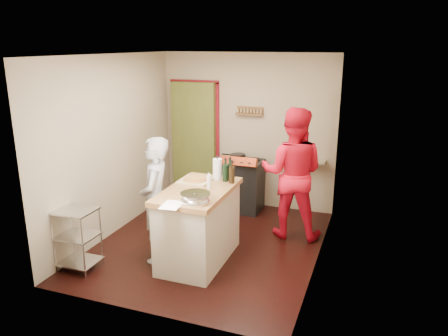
{
  "coord_description": "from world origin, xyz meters",
  "views": [
    {
      "loc": [
        2.13,
        -5.23,
        2.75
      ],
      "look_at": [
        0.22,
        0.0,
        1.14
      ],
      "focal_mm": 35.0,
      "sensor_mm": 36.0,
      "label": 1
    }
  ],
  "objects": [
    {
      "name": "ceiling",
      "position": [
        0.0,
        0.0,
        2.61
      ],
      "size": [
        3.0,
        3.5,
        0.02
      ],
      "primitive_type": "cube",
      "color": "white",
      "rests_on": "back_wall"
    },
    {
      "name": "back_wall",
      "position": [
        -0.64,
        1.78,
        1.13
      ],
      "size": [
        3.0,
        0.44,
        2.6
      ],
      "color": "gray",
      "rests_on": "ground"
    },
    {
      "name": "left_wall",
      "position": [
        -1.5,
        0.0,
        1.3
      ],
      "size": [
        0.04,
        3.5,
        2.6
      ],
      "primitive_type": "cube",
      "color": "gray",
      "rests_on": "ground"
    },
    {
      "name": "stove",
      "position": [
        0.05,
        1.42,
        0.45
      ],
      "size": [
        0.6,
        0.63,
        1.0
      ],
      "color": "black",
      "rests_on": "ground"
    },
    {
      "name": "person_red",
      "position": [
        1.0,
        0.71,
        0.95
      ],
      "size": [
        0.97,
        0.78,
        1.9
      ],
      "primitive_type": "imported",
      "rotation": [
        0.0,
        0.0,
        3.21
      ],
      "color": "red",
      "rests_on": "ground"
    },
    {
      "name": "floor",
      "position": [
        0.0,
        0.0,
        0.0
      ],
      "size": [
        3.5,
        3.5,
        0.0
      ],
      "primitive_type": "plane",
      "color": "black",
      "rests_on": "ground"
    },
    {
      "name": "wire_shelving",
      "position": [
        -1.28,
        -1.2,
        0.44
      ],
      "size": [
        0.48,
        0.4,
        0.8
      ],
      "color": "silver",
      "rests_on": "ground"
    },
    {
      "name": "island",
      "position": [
        0.05,
        -0.47,
        0.51
      ],
      "size": [
        0.77,
        1.44,
        1.29
      ],
      "color": "#C0B6A3",
      "rests_on": "ground"
    },
    {
      "name": "person_stripe",
      "position": [
        -0.49,
        -0.61,
        0.81
      ],
      "size": [
        0.55,
        0.68,
        1.63
      ],
      "primitive_type": "imported",
      "rotation": [
        0.0,
        0.0,
        -1.26
      ],
      "color": "#B1B0B5",
      "rests_on": "ground"
    },
    {
      "name": "right_wall",
      "position": [
        1.5,
        0.0,
        1.3
      ],
      "size": [
        0.04,
        3.5,
        2.6
      ],
      "primitive_type": "cube",
      "color": "gray",
      "rests_on": "ground"
    }
  ]
}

